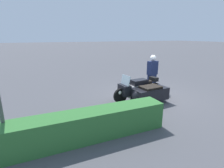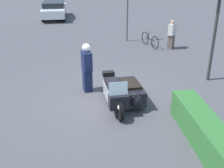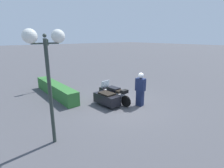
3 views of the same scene
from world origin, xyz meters
The scene contains 6 objects.
ground_plane centered at (0.00, 0.00, 0.00)m, with size 160.00×160.00×0.00m, color #4C4C51.
police_motorcycle centered at (0.78, 0.52, 0.46)m, with size 2.49×1.28×1.15m.
officer_rider centered at (-0.49, -0.61, 0.96)m, with size 0.55×0.40×1.81m.
hedge_bush_curbside centered at (3.96, 2.28, 0.39)m, with size 4.99×0.68×0.78m, color #337033.
twin_lamp_post centered at (-0.91, 4.26, 3.18)m, with size 0.43×1.28×3.84m.
traffic_light_near centered at (5.59, 2.04, 2.26)m, with size 0.23×0.27×3.44m.
Camera 3 is at (-6.44, 6.10, 3.61)m, focal length 28.00 mm.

